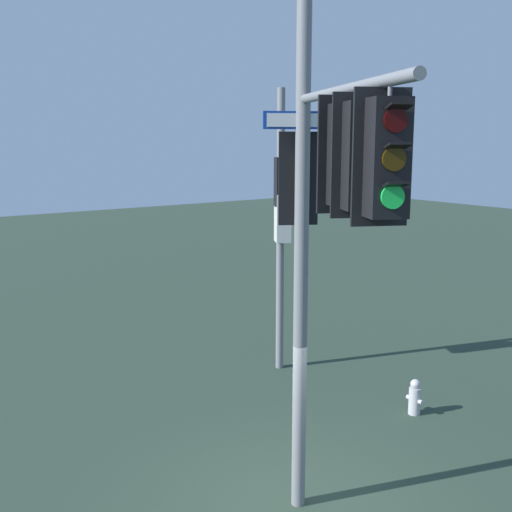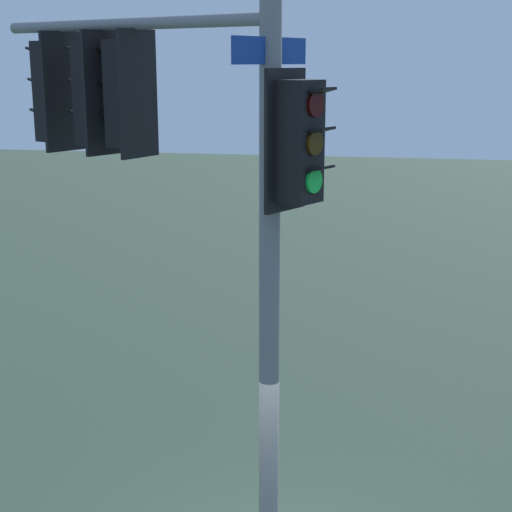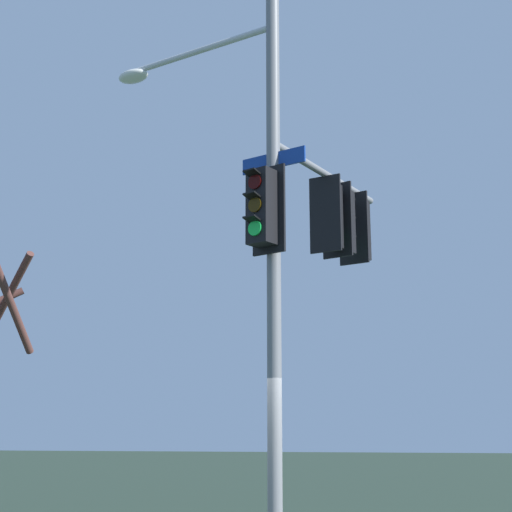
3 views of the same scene
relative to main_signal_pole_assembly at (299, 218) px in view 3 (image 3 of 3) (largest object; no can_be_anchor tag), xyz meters
name	(u,v)px [view 3 (image 3 of 3)]	position (x,y,z in m)	size (l,w,h in m)	color
main_signal_pole_assembly	(299,218)	(0.00, 0.00, 0.00)	(3.86, 4.47, 8.36)	slate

